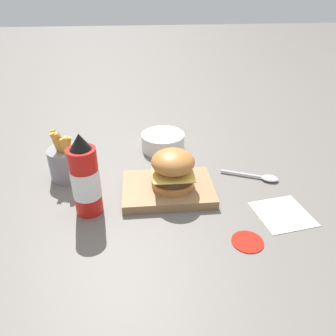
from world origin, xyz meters
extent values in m
plane|color=#5B5651|center=(0.00, 0.00, 0.00)|extent=(6.00, 6.00, 0.00)
cube|color=olive|center=(-0.02, 0.02, 0.01)|extent=(0.22, 0.16, 0.02)
cylinder|color=#AD6B33|center=(-0.01, 0.02, 0.03)|extent=(0.10, 0.10, 0.02)
cylinder|color=#422819|center=(-0.01, 0.02, 0.05)|extent=(0.10, 0.10, 0.02)
cube|color=#EAC656|center=(-0.01, 0.02, 0.06)|extent=(0.10, 0.10, 0.00)
ellipsoid|color=#AD6B33|center=(-0.01, 0.02, 0.09)|extent=(0.10, 0.10, 0.05)
cylinder|color=red|center=(-0.21, -0.03, 0.08)|extent=(0.06, 0.06, 0.16)
cylinder|color=silver|center=(-0.21, -0.03, 0.08)|extent=(0.06, 0.06, 0.07)
cone|color=black|center=(-0.21, -0.03, 0.18)|extent=(0.05, 0.05, 0.04)
cylinder|color=slate|center=(-0.28, 0.12, 0.04)|extent=(0.09, 0.09, 0.08)
cube|color=gold|center=(-0.29, 0.11, 0.10)|extent=(0.04, 0.02, 0.09)
cube|color=gold|center=(-0.27, 0.10, 0.09)|extent=(0.03, 0.02, 0.08)
cube|color=gold|center=(-0.29, 0.11, 0.10)|extent=(0.04, 0.02, 0.09)
cube|color=gold|center=(-0.28, 0.12, 0.10)|extent=(0.03, 0.04, 0.09)
cube|color=gold|center=(-0.28, 0.12, 0.08)|extent=(0.02, 0.01, 0.07)
cube|color=gold|center=(-0.27, 0.10, 0.09)|extent=(0.02, 0.04, 0.09)
cube|color=gold|center=(-0.29, 0.12, 0.09)|extent=(0.02, 0.03, 0.09)
cube|color=gold|center=(-0.27, 0.09, 0.09)|extent=(0.03, 0.02, 0.08)
cylinder|color=silver|center=(-0.01, 0.26, 0.03)|extent=(0.13, 0.13, 0.05)
cylinder|color=#CC4C33|center=(-0.01, 0.26, 0.05)|extent=(0.11, 0.11, 0.01)
cylinder|color=silver|center=(0.18, 0.08, 0.01)|extent=(0.10, 0.05, 0.01)
ellipsoid|color=silver|center=(0.25, 0.05, 0.01)|extent=(0.05, 0.05, 0.01)
cylinder|color=#B21E14|center=(0.13, -0.17, 0.00)|extent=(0.07, 0.07, 0.00)
cube|color=beige|center=(0.23, -0.09, 0.00)|extent=(0.13, 0.13, 0.00)
camera|label=1|loc=(-0.08, -0.65, 0.48)|focal=35.00mm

